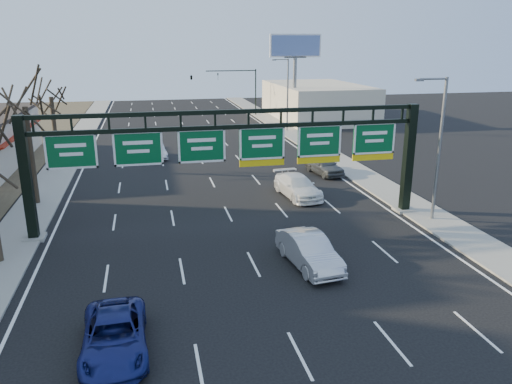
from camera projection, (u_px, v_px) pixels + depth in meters
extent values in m
plane|color=black|center=(262.00, 281.00, 23.85)|extent=(160.00, 160.00, 0.00)
cube|color=gray|center=(50.00, 184.00, 39.88)|extent=(3.00, 120.00, 0.12)
cube|color=gray|center=(349.00, 168.00, 45.17)|extent=(3.00, 120.00, 0.12)
cube|color=white|center=(209.00, 176.00, 42.54)|extent=(21.60, 120.00, 0.01)
cube|color=black|center=(26.00, 180.00, 27.87)|extent=(0.55, 0.55, 7.20)
cube|color=gray|center=(35.00, 238.00, 28.88)|extent=(1.20, 1.20, 0.20)
cube|color=black|center=(408.00, 159.00, 32.71)|extent=(0.55, 0.55, 7.20)
cube|color=gray|center=(404.00, 210.00, 33.72)|extent=(1.20, 1.20, 0.20)
cube|color=black|center=(232.00, 112.00, 29.29)|extent=(23.40, 0.25, 0.25)
cube|color=black|center=(232.00, 127.00, 29.55)|extent=(23.40, 0.25, 0.25)
cube|color=#054E26|center=(71.00, 151.00, 27.96)|extent=(2.80, 0.10, 2.00)
cube|color=#054E26|center=(138.00, 148.00, 28.72)|extent=(2.80, 0.10, 2.00)
cube|color=#054E26|center=(202.00, 146.00, 29.47)|extent=(2.80, 0.10, 2.00)
cube|color=#054E26|center=(262.00, 143.00, 30.23)|extent=(2.80, 0.10, 2.00)
cube|color=yellow|center=(262.00, 163.00, 30.58)|extent=(2.80, 0.10, 0.40)
cube|color=#054E26|center=(319.00, 141.00, 30.99)|extent=(2.80, 0.10, 2.00)
cube|color=yellow|center=(319.00, 160.00, 31.34)|extent=(2.80, 0.10, 0.40)
cube|color=#054E26|center=(374.00, 138.00, 31.75)|extent=(2.80, 0.10, 2.00)
cube|color=yellow|center=(373.00, 157.00, 32.10)|extent=(2.80, 0.10, 0.40)
cube|color=maroon|center=(22.00, 131.00, 46.70)|extent=(1.20, 18.00, 0.40)
cube|color=beige|center=(317.00, 101.00, 74.00)|extent=(12.00, 20.00, 5.00)
cylinder|color=black|center=(31.00, 155.00, 34.20)|extent=(0.36, 0.36, 6.84)
cylinder|color=black|center=(55.00, 133.00, 43.60)|extent=(0.36, 0.36, 6.46)
cylinder|color=slate|center=(439.00, 150.00, 30.73)|extent=(0.20, 0.20, 9.00)
cylinder|color=slate|center=(433.00, 77.00, 29.27)|extent=(1.80, 0.12, 0.12)
cube|color=slate|center=(419.00, 78.00, 29.10)|extent=(0.50, 0.22, 0.15)
cylinder|color=slate|center=(288.00, 95.00, 62.51)|extent=(0.20, 0.20, 9.00)
cylinder|color=slate|center=(281.00, 58.00, 61.05)|extent=(1.80, 0.12, 0.12)
cube|color=slate|center=(274.00, 59.00, 60.88)|extent=(0.50, 0.22, 0.15)
cylinder|color=slate|center=(294.00, 92.00, 67.71)|extent=(0.50, 0.50, 9.00)
cube|color=slate|center=(295.00, 57.00, 66.41)|extent=(3.00, 0.30, 0.20)
cube|color=white|center=(295.00, 46.00, 65.98)|extent=(7.00, 0.30, 3.00)
cube|color=#566DAD|center=(296.00, 46.00, 65.79)|extent=(6.60, 0.05, 2.60)
cylinder|color=black|center=(256.00, 92.00, 76.69)|extent=(0.18, 0.18, 7.00)
cylinder|color=black|center=(231.00, 71.00, 74.95)|extent=(7.60, 0.14, 0.14)
imported|color=black|center=(218.00, 76.00, 74.76)|extent=(0.20, 0.20, 1.00)
imported|color=black|center=(191.00, 77.00, 73.94)|extent=(0.54, 0.54, 1.62)
imported|color=navy|center=(115.00, 336.00, 18.20)|extent=(2.45, 5.09, 1.40)
imported|color=silver|center=(309.00, 251.00, 25.28)|extent=(2.34, 5.18, 1.65)
imported|color=white|center=(298.00, 186.00, 36.75)|extent=(2.82, 5.61, 1.56)
imported|color=#464A4B|center=(324.00, 165.00, 43.00)|extent=(2.56, 4.83, 1.56)
imported|color=silver|center=(156.00, 151.00, 48.89)|extent=(2.14, 4.32, 1.36)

